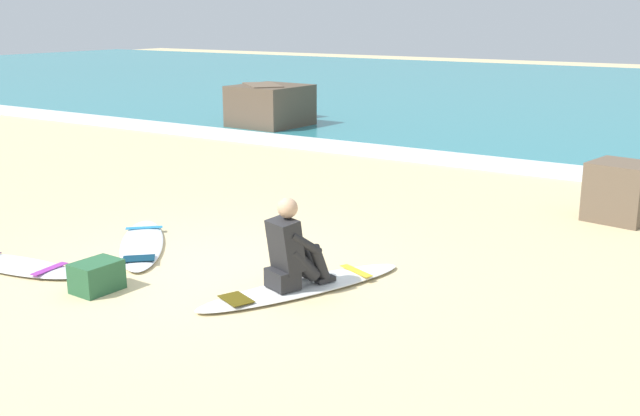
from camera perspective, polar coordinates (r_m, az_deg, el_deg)
name	(u,v)px	position (r m, az deg, el deg)	size (l,w,h in m)	color
ground_plane	(211,274)	(8.58, -8.17, -4.95)	(80.00, 80.00, 0.00)	beige
sea	(625,97)	(28.00, 21.92, 7.74)	(80.00, 28.00, 0.10)	teal
breaking_foam	(471,161)	(14.92, 11.25, 3.47)	(80.00, 0.90, 0.11)	white
surfboard_main	(303,287)	(8.03, -1.28, -5.92)	(1.44, 2.50, 0.08)	white
surfer_seated	(292,252)	(7.84, -2.11, -3.34)	(0.55, 0.77, 0.95)	#232326
surfboard_spare_near	(142,244)	(9.72, -13.23, -2.64)	(1.87, 1.95, 0.08)	silver
surfboard_spare_far	(17,265)	(9.33, -21.79, -4.03)	(1.81, 0.73, 0.08)	silver
rock_outcrop_distant	(270,107)	(19.37, -3.77, 7.60)	(2.55, 2.92, 1.12)	brown
shoreline_rock	(621,192)	(11.37, 21.64, 1.16)	(0.80, 0.79, 0.82)	brown
beach_bag	(97,276)	(8.29, -16.42, -4.95)	(0.36, 0.48, 0.32)	#285B38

